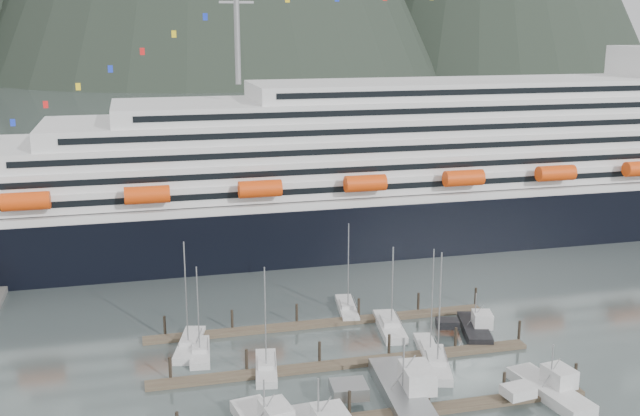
# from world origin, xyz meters

# --- Properties ---
(ground) EXTENTS (1600.00, 1600.00, 0.00)m
(ground) POSITION_xyz_m (0.00, 0.00, 0.00)
(ground) COLOR #495655
(ground) RESTS_ON ground
(cruise_ship) EXTENTS (210.00, 30.40, 50.30)m
(cruise_ship) POSITION_xyz_m (30.03, 54.94, 12.04)
(cruise_ship) COLOR black
(cruise_ship) RESTS_ON ground
(dock_near) EXTENTS (48.18, 2.28, 3.20)m
(dock_near) POSITION_xyz_m (-4.93, -9.95, 0.31)
(dock_near) COLOR #45392C
(dock_near) RESTS_ON ground
(dock_mid) EXTENTS (48.18, 2.28, 3.20)m
(dock_mid) POSITION_xyz_m (-4.93, 3.05, 0.31)
(dock_mid) COLOR #45392C
(dock_mid) RESTS_ON ground
(dock_far) EXTENTS (48.18, 2.28, 3.20)m
(dock_far) POSITION_xyz_m (-4.93, 16.05, 0.31)
(dock_far) COLOR #45392C
(dock_far) RESTS_ON ground
(sailboat_a) EXTENTS (3.22, 8.63, 12.48)m
(sailboat_a) POSITION_xyz_m (-22.02, 10.20, 0.41)
(sailboat_a) COLOR silver
(sailboat_a) RESTS_ON ground
(sailboat_c) EXTENTS (3.91, 9.39, 13.96)m
(sailboat_c) POSITION_xyz_m (-14.70, 3.77, 0.42)
(sailboat_c) COLOR silver
(sailboat_c) RESTS_ON ground
(sailboat_d) EXTENTS (4.07, 9.82, 14.58)m
(sailboat_d) POSITION_xyz_m (6.13, 3.59, 0.41)
(sailboat_d) COLOR silver
(sailboat_d) RESTS_ON ground
(sailboat_e) EXTENTS (5.05, 10.59, 15.11)m
(sailboat_e) POSITION_xyz_m (-23.09, 12.72, 0.43)
(sailboat_e) COLOR silver
(sailboat_e) RESTS_ON ground
(sailboat_f) EXTENTS (4.35, 10.48, 12.72)m
(sailboat_f) POSITION_xyz_m (3.88, 11.98, 0.43)
(sailboat_f) COLOR silver
(sailboat_f) RESTS_ON ground
(sailboat_g) EXTENTS (3.81, 9.89, 13.92)m
(sailboat_g) POSITION_xyz_m (0.12, 19.99, 0.41)
(sailboat_g) COLOR silver
(sailboat_g) RESTS_ON ground
(sailboat_h) EXTENTS (5.47, 10.26, 15.58)m
(sailboat_h) POSITION_xyz_m (5.47, -0.44, 0.45)
(sailboat_h) COLOR silver
(sailboat_h) RESTS_ON ground
(trawler_c) EXTENTS (11.59, 16.37, 8.27)m
(trawler_c) POSITION_xyz_m (-1.43, -6.88, 1.01)
(trawler_c) COLOR gray
(trawler_c) RESTS_ON ground
(trawler_d) EXTENTS (8.87, 11.93, 6.86)m
(trawler_d) POSITION_xyz_m (14.98, -10.09, 0.88)
(trawler_d) COLOR silver
(trawler_d) RESTS_ON ground
(trawler_e) EXTENTS (8.10, 10.22, 6.28)m
(trawler_e) POSITION_xyz_m (14.52, 8.22, 0.83)
(trawler_e) COLOR black
(trawler_e) RESTS_ON ground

